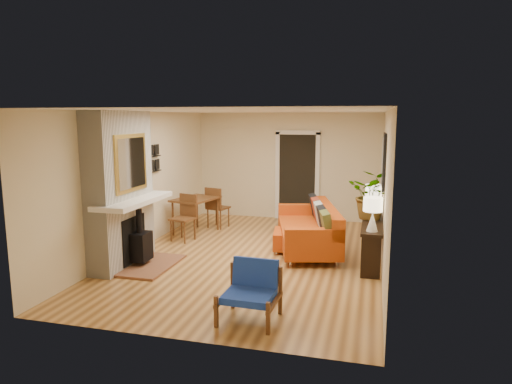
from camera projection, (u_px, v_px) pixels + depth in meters
room_shell at (308, 172)px, 10.44m from camera, size 6.50×6.50×6.50m
fireplace at (122, 193)px, 7.62m from camera, size 1.09×1.68×2.60m
sofa at (312, 228)px, 8.66m from camera, size 1.55×2.50×0.92m
ottoman at (294, 239)px, 8.61m from camera, size 0.85×0.85×0.38m
blue_chair at (252, 288)px, 5.70m from camera, size 0.71×0.70×0.72m
dining_table at (198, 205)px, 9.83m from camera, size 1.02×1.78×0.94m
console_table at (372, 230)px, 7.85m from camera, size 0.34×1.85×0.72m
lamp_near at (373, 210)px, 7.11m from camera, size 0.30×0.30×0.54m
lamp_far at (373, 195)px, 8.43m from camera, size 0.30×0.30×0.54m
houseplant at (373, 195)px, 7.94m from camera, size 0.96×0.89×0.87m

